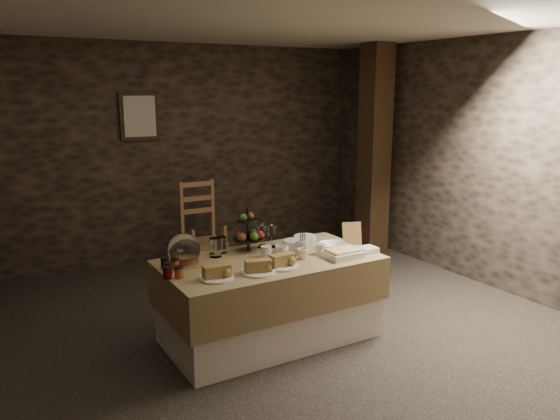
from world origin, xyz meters
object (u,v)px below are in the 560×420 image
buffet_table (270,293)px  chair (201,227)px  timber_column (374,152)px  fruit_stand (249,234)px

buffet_table → chair: chair is taller
timber_column → buffet_table: bearing=-147.3°
buffet_table → timber_column: 2.90m
chair → timber_column: (2.02, -0.74, 0.86)m
buffet_table → fruit_stand: 0.54m
fruit_stand → buffet_table: bearing=-83.7°
buffet_table → timber_column: bearing=32.7°
chair → fruit_stand: 2.00m
buffet_table → timber_column: size_ratio=0.68×
buffet_table → fruit_stand: size_ratio=4.70×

